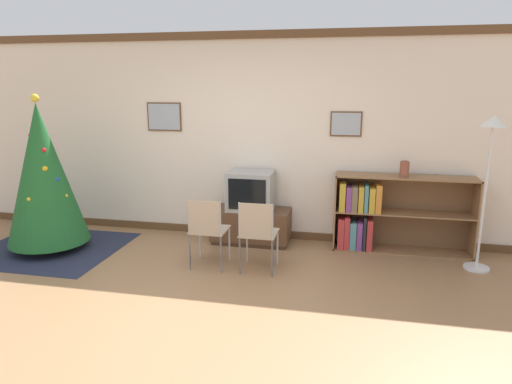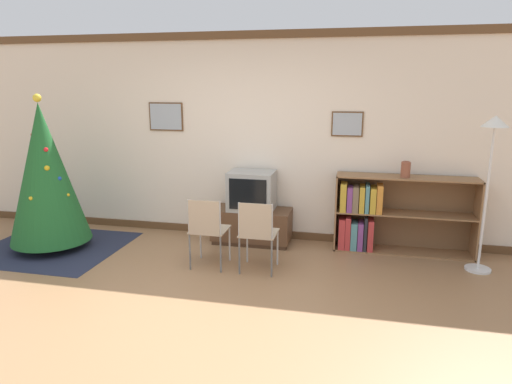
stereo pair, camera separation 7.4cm
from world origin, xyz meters
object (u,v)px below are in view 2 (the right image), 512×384
at_px(christmas_tree, 45,174).
at_px(television, 252,191).
at_px(folding_chair_right, 257,232).
at_px(bookshelf, 379,215).
at_px(folding_chair_left, 207,228).
at_px(vase, 406,169).
at_px(standing_lamp, 492,154).
at_px(tv_console, 252,226).

bearing_deg(christmas_tree, television, 17.48).
distance_m(folding_chair_right, bookshelf, 1.68).
bearing_deg(christmas_tree, bookshelf, 11.66).
bearing_deg(folding_chair_right, folding_chair_left, 180.00).
height_order(folding_chair_right, bookshelf, bookshelf).
bearing_deg(vase, christmas_tree, -169.73).
bearing_deg(standing_lamp, bookshelf, 158.95).
xyz_separation_m(christmas_tree, folding_chair_right, (2.73, -0.19, -0.49)).
relative_size(tv_console, bookshelf, 0.61).
relative_size(tv_console, standing_lamp, 0.59).
distance_m(christmas_tree, television, 2.57).
xyz_separation_m(vase, standing_lamp, (0.82, -0.37, 0.27)).
bearing_deg(folding_chair_right, vase, 31.42).
distance_m(tv_console, folding_chair_right, 1.03).
bearing_deg(vase, television, -179.55).
bearing_deg(tv_console, television, -90.00).
relative_size(christmas_tree, bookshelf, 1.15).
height_order(tv_console, folding_chair_right, folding_chair_right).
bearing_deg(television, standing_lamp, -7.45).
bearing_deg(bookshelf, standing_lamp, -21.05).
height_order(bookshelf, vase, vase).
xyz_separation_m(folding_chair_left, folding_chair_right, (0.57, 0.00, 0.00)).
bearing_deg(tv_console, folding_chair_right, -73.39).
distance_m(christmas_tree, folding_chair_right, 2.78).
height_order(christmas_tree, vase, christmas_tree).
relative_size(christmas_tree, folding_chair_left, 2.35).
height_order(vase, standing_lamp, standing_lamp).
height_order(television, folding_chair_left, television).
distance_m(christmas_tree, vase, 4.40).
xyz_separation_m(folding_chair_left, standing_lamp, (2.99, 0.61, 0.86)).
xyz_separation_m(television, vase, (1.88, 0.01, 0.36)).
bearing_deg(vase, tv_console, -179.62).
bearing_deg(television, folding_chair_left, -106.65).
bearing_deg(bookshelf, tv_console, -177.70).
bearing_deg(folding_chair_left, folding_chair_right, 0.00).
bearing_deg(christmas_tree, vase, 10.27).
bearing_deg(television, folding_chair_right, -73.35).
bearing_deg(folding_chair_left, tv_console, 73.39).
relative_size(folding_chair_right, standing_lamp, 0.47).
xyz_separation_m(christmas_tree, folding_chair_left, (2.15, -0.19, -0.49)).
height_order(television, vase, vase).
distance_m(television, bookshelf, 1.63).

